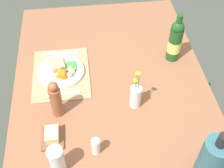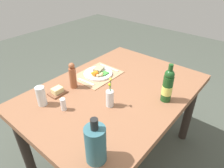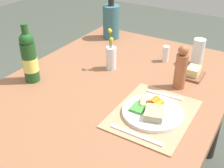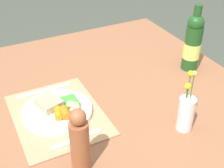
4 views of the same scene
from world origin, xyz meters
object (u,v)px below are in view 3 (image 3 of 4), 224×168
Objects in this scene: cooler_bottle at (111,21)px; butter_dish at (193,73)px; knife at (165,95)px; dining_table at (110,105)px; flower_vase at (111,57)px; dinner_plate at (152,111)px; pepper_mill at (181,68)px; fork at (136,135)px; salt_shaker at (166,54)px; wine_bottle at (29,58)px; water_tumbler at (198,53)px.

cooler_bottle is 2.14× the size of butter_dish.
cooler_bottle is at bearing 45.83° from knife.
dining_table is 6.39× the size of flower_vase.
cooler_bottle reaches higher than flower_vase.
dinner_plate is 0.28m from pepper_mill.
pepper_mill is 1.68× the size of butter_dish.
knife is (0.32, 0.01, 0.00)m from fork.
dinner_plate is 0.89m from cooler_bottle.
pepper_mill reaches higher than salt_shaker.
cooler_bottle is at bearing -2.92° from wine_bottle.
salt_shaker reaches higher than fork.
fork is at bearing -143.23° from cooler_bottle.
butter_dish reaches higher than fork.
pepper_mill reaches higher than knife.
salt_shaker is 0.62× the size of water_tumbler.
pepper_mill is (0.32, -0.65, -0.02)m from wine_bottle.
knife is 1.32× the size of butter_dish.
wine_bottle is (-0.13, 0.37, 0.23)m from dining_table.
salt_shaker is 0.32m from flower_vase.
butter_dish is (0.33, -0.31, 0.12)m from dining_table.
cooler_bottle is at bearing 71.76° from salt_shaker.
knife is 0.58× the size of wine_bottle.
pepper_mill is at bearing -121.89° from cooler_bottle.
butter_dish is at bearing -55.89° from wine_bottle.
water_tumbler reaches higher than dinner_plate.
wine_bottle is (0.11, 0.64, 0.12)m from fork.
wine_bottle reaches higher than butter_dish.
pepper_mill is at bearing -64.07° from wine_bottle.
knife is 0.79× the size of pepper_mill.
pepper_mill reaches higher than butter_dish.
dining_table is at bearing -150.62° from flower_vase.
fork is 0.78× the size of cooler_bottle.
dinner_plate is at bearing -137.52° from cooler_bottle.
salt_shaker is (0.51, 0.15, 0.03)m from dinner_plate.
cooler_bottle is (0.50, 0.59, 0.11)m from knife.
wine_bottle reaches higher than dinner_plate.
knife is at bearing -106.75° from flower_vase.
dining_table is 15.93× the size of salt_shaker.
knife is at bearing 168.17° from butter_dish.
knife is 0.15m from pepper_mill.
flower_vase is 0.46m from cooler_bottle.
dining_table is 0.58m from water_tumbler.
cooler_bottle is at bearing 42.48° from dinner_plate.
dining_table is at bearing 136.84° from butter_dish.
cooler_bottle reaches higher than pepper_mill.
salt_shaker is at bearing 12.81° from fork.
dinner_plate is 0.86× the size of wine_bottle.
flower_vase is (0.42, 0.37, 0.06)m from fork.
water_tumbler is at bearing -1.05° from fork.
dining_table is 4.92× the size of wine_bottle.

